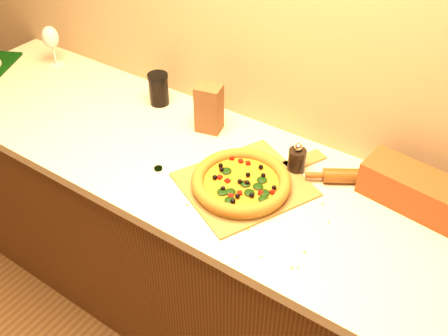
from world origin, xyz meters
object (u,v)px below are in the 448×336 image
pizza_peel (248,183)px  pizza (241,182)px  pepper_grinder (297,160)px  wine_glass (51,38)px  rolling_pin (362,176)px  dark_jar (159,89)px

pizza_peel → pizza: size_ratio=1.71×
pepper_grinder → wine_glass: 1.28m
pizza → pepper_grinder: pepper_grinder is taller
pizza_peel → pepper_grinder: 0.19m
pizza_peel → rolling_pin: (0.31, 0.22, 0.02)m
pizza_peel → pepper_grinder: size_ratio=4.89×
pizza → rolling_pin: size_ratio=1.01×
rolling_pin → dark_jar: bearing=179.9°
pizza_peel → rolling_pin: rolling_pin is taller
pizza_peel → dark_jar: dark_jar is taller
pizza_peel → rolling_pin: size_ratio=1.72×
pizza → dark_jar: bearing=155.5°
pizza_peel → wine_glass: (-1.18, 0.21, 0.13)m
dark_jar → pizza_peel: bearing=-21.3°
rolling_pin → wine_glass: (-1.48, -0.01, 0.11)m
pepper_grinder → dark_jar: size_ratio=0.86×
rolling_pin → wine_glass: bearing=-179.5°
rolling_pin → pizza_peel: bearing=-144.4°
pepper_grinder → rolling_pin: pepper_grinder is taller
pizza_peel → dark_jar: 0.61m
dark_jar → pizza: bearing=-24.5°
dark_jar → wine_glass: bearing=-178.7°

